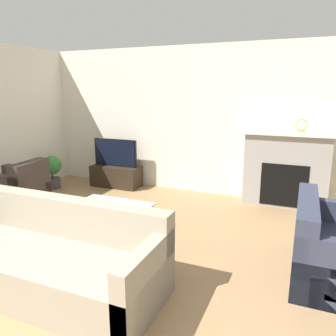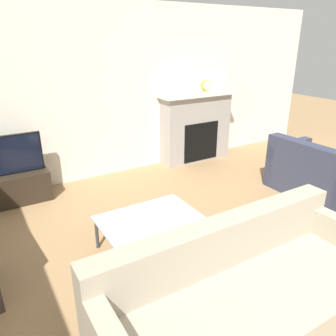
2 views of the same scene
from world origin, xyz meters
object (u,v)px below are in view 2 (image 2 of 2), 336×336
(tv, at_px, (5,156))
(coffee_table, at_px, (149,220))
(mantel_clock, at_px, (206,86))
(couch_sectional, at_px, (245,299))
(couch_loveseat, at_px, (317,176))

(tv, height_order, coffee_table, tv)
(coffee_table, bearing_deg, mantel_clock, 42.40)
(couch_sectional, relative_size, mantel_clock, 11.37)
(couch_sectional, distance_m, mantel_clock, 4.16)
(couch_loveseat, xyz_separation_m, mantel_clock, (-0.44, 2.14, 1.07))
(tv, distance_m, couch_sectional, 3.52)
(tv, bearing_deg, coffee_table, -60.31)
(couch_sectional, xyz_separation_m, couch_loveseat, (2.60, 1.25, 0.01))
(coffee_table, relative_size, mantel_clock, 5.07)
(couch_loveseat, bearing_deg, couch_sectional, 115.72)
(couch_sectional, bearing_deg, mantel_clock, 57.61)
(couch_sectional, height_order, couch_loveseat, same)
(tv, bearing_deg, couch_loveseat, -27.74)
(mantel_clock, bearing_deg, couch_loveseat, -78.35)
(tv, xyz_separation_m, couch_sectional, (1.24, -3.27, -0.41))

